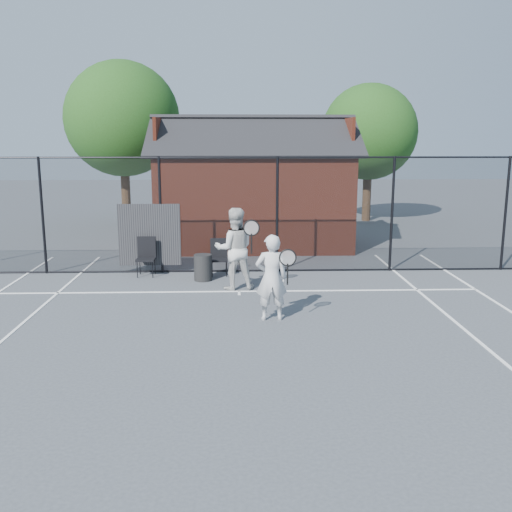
{
  "coord_description": "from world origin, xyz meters",
  "views": [
    {
      "loc": [
        -0.04,
        -9.61,
        3.42
      ],
      "look_at": [
        0.34,
        1.68,
        1.1
      ],
      "focal_mm": 40.0,
      "sensor_mm": 36.0,
      "label": 1
    }
  ],
  "objects_px": {
    "player_back": "(235,249)",
    "waste_bin": "(203,268)",
    "player_front": "(271,277)",
    "clubhouse": "(253,196)",
    "chair_left": "(146,257)",
    "chair_right": "(219,258)"
  },
  "relations": [
    {
      "from": "clubhouse",
      "to": "player_front",
      "type": "height_order",
      "value": "clubhouse"
    },
    {
      "from": "chair_left",
      "to": "clubhouse",
      "type": "bearing_deg",
      "value": 57.76
    },
    {
      "from": "player_back",
      "to": "chair_left",
      "type": "distance_m",
      "value": 2.67
    },
    {
      "from": "player_front",
      "to": "chair_right",
      "type": "height_order",
      "value": "player_front"
    },
    {
      "from": "player_back",
      "to": "waste_bin",
      "type": "height_order",
      "value": "player_back"
    },
    {
      "from": "clubhouse",
      "to": "player_back",
      "type": "xyz_separation_m",
      "value": [
        -0.6,
        -5.74,
        -0.66
      ]
    },
    {
      "from": "player_back",
      "to": "chair_right",
      "type": "bearing_deg",
      "value": 106.61
    },
    {
      "from": "clubhouse",
      "to": "chair_right",
      "type": "height_order",
      "value": "clubhouse"
    },
    {
      "from": "player_back",
      "to": "player_front",
      "type": "bearing_deg",
      "value": -73.19
    },
    {
      "from": "clubhouse",
      "to": "chair_right",
      "type": "xyz_separation_m",
      "value": [
        -1.0,
        -4.4,
        -1.15
      ]
    },
    {
      "from": "player_back",
      "to": "chair_left",
      "type": "bearing_deg",
      "value": 149.26
    },
    {
      "from": "waste_bin",
      "to": "player_front",
      "type": "bearing_deg",
      "value": -64.9
    },
    {
      "from": "player_back",
      "to": "waste_bin",
      "type": "bearing_deg",
      "value": 132.97
    },
    {
      "from": "chair_left",
      "to": "waste_bin",
      "type": "bearing_deg",
      "value": -17.99
    },
    {
      "from": "player_front",
      "to": "waste_bin",
      "type": "height_order",
      "value": "player_front"
    },
    {
      "from": "clubhouse",
      "to": "player_back",
      "type": "height_order",
      "value": "clubhouse"
    },
    {
      "from": "player_front",
      "to": "waste_bin",
      "type": "distance_m",
      "value": 3.56
    },
    {
      "from": "player_front",
      "to": "clubhouse",
      "type": "bearing_deg",
      "value": 90.77
    },
    {
      "from": "player_front",
      "to": "chair_left",
      "type": "xyz_separation_m",
      "value": [
        -2.97,
        3.69,
        -0.36
      ]
    },
    {
      "from": "player_front",
      "to": "chair_left",
      "type": "relative_size",
      "value": 1.73
    },
    {
      "from": "player_front",
      "to": "player_back",
      "type": "xyz_separation_m",
      "value": [
        -0.71,
        2.34,
        0.11
      ]
    },
    {
      "from": "clubhouse",
      "to": "chair_right",
      "type": "bearing_deg",
      "value": -102.8
    }
  ]
}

